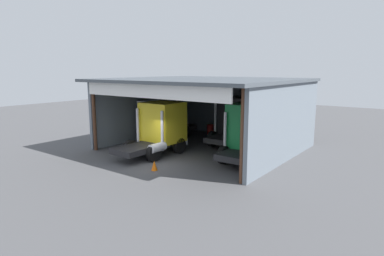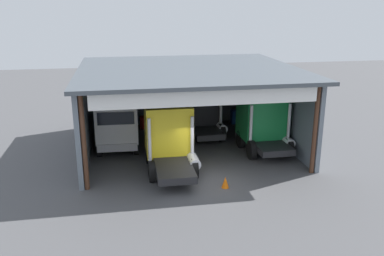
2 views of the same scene
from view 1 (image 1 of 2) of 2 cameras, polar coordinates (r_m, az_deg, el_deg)
name	(u,v)px [view 1 (image 1 of 2)]	position (r m, az deg, el deg)	size (l,w,h in m)	color
ground_plane	(155,164)	(20.11, -6.49, -6.26)	(80.00, 80.00, 0.00)	#4C4C4F
workshop_shed	(211,99)	(24.25, 3.38, 5.01)	(12.68, 11.76, 5.01)	slate
truck_white_center_bay	(161,120)	(26.44, -5.41, 1.39)	(2.63, 5.09, 3.37)	white
truck_yellow_center_left_bay	(160,127)	(22.26, -5.62, 0.10)	(2.62, 5.18, 3.46)	yellow
truck_black_left_bay	(234,121)	(24.76, 7.33, 1.28)	(2.59, 4.31, 3.60)	black
truck_green_right_bay	(251,132)	(20.41, 10.20, -0.60)	(2.74, 4.31, 3.58)	#197F3D
oil_drum	(210,129)	(28.96, 3.19, -0.25)	(0.58, 0.58, 0.88)	#B21E19
tool_cart	(288,138)	(25.94, 16.18, -1.73)	(0.90, 0.60, 1.00)	#1E59A5
traffic_cone	(154,166)	(18.88, -6.53, -6.46)	(0.36, 0.36, 0.56)	orange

